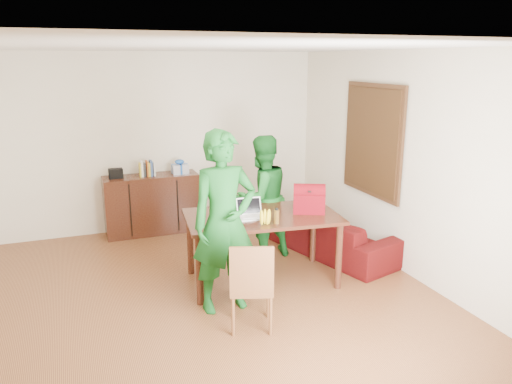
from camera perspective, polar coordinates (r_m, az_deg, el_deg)
name	(u,v)px	position (r m, az deg, el deg)	size (l,w,h in m)	color
room	(205,184)	(5.32, -5.88, 0.96)	(5.20, 5.70, 2.90)	#4C2313
table	(262,224)	(5.86, 0.70, -3.64)	(1.87, 1.19, 0.83)	black
chair	(251,302)	(5.03, -0.54, -12.51)	(0.52, 0.51, 0.92)	brown
person_near	(224,222)	(5.17, -3.64, -3.46)	(0.70, 0.46, 1.92)	#13581D
person_far	(262,198)	(6.54, 0.66, -0.67)	(0.80, 0.63, 1.65)	#15621F
laptop	(252,215)	(5.69, -0.48, -2.60)	(0.31, 0.23, 0.21)	white
bananas	(265,221)	(5.49, 1.06, -3.38)	(0.17, 0.11, 0.07)	yellow
bottle	(277,216)	(5.50, 2.36, -2.74)	(0.06, 0.06, 0.18)	#593B14
red_bag	(309,201)	(5.91, 6.08, -1.06)	(0.37, 0.21, 0.27)	maroon
sofa	(331,233)	(6.92, 8.61, -4.65)	(1.96, 0.77, 0.57)	#3F080C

